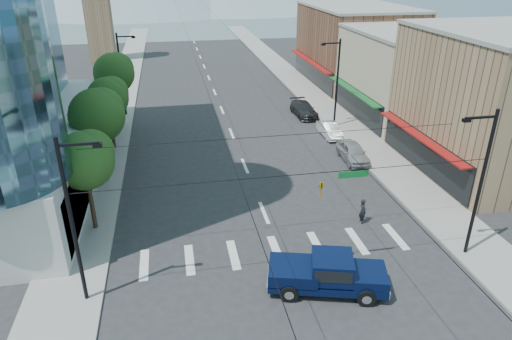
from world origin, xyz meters
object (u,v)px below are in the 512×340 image
(pedestrian, at_px, (363,211))
(parked_car_far, at_px, (304,109))
(parked_car_mid, at_px, (330,130))
(parked_car_near, at_px, (353,152))
(pickup_truck, at_px, (327,273))

(pedestrian, distance_m, parked_car_far, 22.77)
(pedestrian, height_order, parked_car_far, pedestrian)
(parked_car_mid, distance_m, parked_car_far, 6.76)
(parked_car_mid, bearing_deg, parked_car_near, -90.93)
(pedestrian, bearing_deg, pickup_truck, 140.69)
(parked_car_near, distance_m, parked_car_mid, 6.11)
(pickup_truck, relative_size, parked_car_near, 1.41)
(parked_car_near, bearing_deg, parked_car_far, 95.10)
(pickup_truck, xyz_separation_m, parked_car_far, (7.15, 28.70, -0.35))
(parked_car_mid, xyz_separation_m, parked_car_far, (-0.68, 6.73, 0.07))
(pickup_truck, height_order, pedestrian, pickup_truck)
(parked_car_near, height_order, parked_car_mid, parked_car_near)
(pickup_truck, distance_m, parked_car_far, 29.57)
(pickup_truck, bearing_deg, parked_car_near, 79.48)
(pedestrian, height_order, parked_car_mid, pedestrian)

